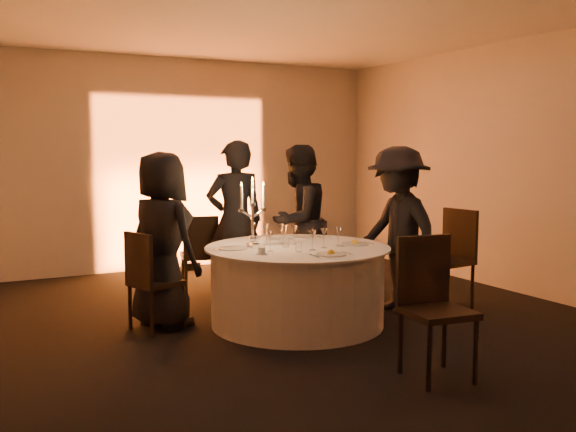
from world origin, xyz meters
name	(u,v)px	position (x,y,z in m)	size (l,w,h in m)	color
floor	(297,324)	(0.00, 0.00, 0.00)	(7.00, 7.00, 0.00)	black
ceiling	(298,11)	(0.00, 0.00, 3.00)	(7.00, 7.00, 0.00)	silver
wall_back	(182,164)	(0.00, 3.50, 1.50)	(7.00, 7.00, 0.00)	#BCB5AE
wall_right	(522,167)	(3.00, 0.00, 1.50)	(7.00, 7.00, 0.00)	#BCB5AE
uplighter_fixture	(191,266)	(0.00, 3.20, 0.05)	(0.25, 0.12, 0.10)	black
banquet_table	(297,285)	(0.00, 0.00, 0.38)	(1.80, 1.80, 0.77)	black
chair_left	(149,276)	(-1.36, 0.42, 0.53)	(0.53, 0.53, 0.95)	black
chair_back_left	(200,250)	(-0.40, 1.67, 0.53)	(0.49, 0.49, 0.94)	black
chair_back_right	(309,250)	(0.90, 1.37, 0.47)	(0.51, 0.51, 0.85)	black
chair_right	(452,252)	(1.80, -0.17, 0.60)	(0.51, 0.51, 1.07)	black
chair_front	(431,298)	(0.22, -1.72, 0.60)	(0.51, 0.51, 1.06)	black
guest_left	(162,240)	(-1.19, 0.53, 0.85)	(0.83, 0.54, 1.69)	black
guest_back_left	(235,221)	(-0.14, 1.22, 0.91)	(0.66, 0.43, 1.81)	black
guest_back_right	(298,221)	(0.57, 1.04, 0.88)	(0.86, 0.67, 1.76)	black
guest_right	(398,229)	(1.18, -0.03, 0.87)	(1.13, 0.65, 1.74)	black
plate_left	(233,248)	(-0.62, 0.14, 0.78)	(0.36, 0.27, 0.01)	white
plate_back_left	(268,239)	(-0.06, 0.54, 0.78)	(0.36, 0.25, 0.01)	white
plate_back_right	(304,237)	(0.34, 0.49, 0.78)	(0.35, 0.25, 0.01)	white
plate_right	(355,243)	(0.56, -0.15, 0.79)	(0.36, 0.27, 0.08)	white
plate_front	(331,253)	(0.02, -0.59, 0.79)	(0.36, 0.27, 0.08)	white
coffee_cup	(262,251)	(-0.50, -0.25, 0.80)	(0.11, 0.11, 0.07)	white
candelabra	(253,222)	(-0.37, 0.24, 1.01)	(0.29, 0.14, 0.68)	silver
wine_glass_a	(267,229)	(-0.14, 0.40, 0.91)	(0.07, 0.07, 0.19)	white
wine_glass_b	(324,234)	(0.18, -0.19, 0.91)	(0.07, 0.07, 0.19)	white
wine_glass_c	(281,229)	(-0.02, 0.30, 0.91)	(0.07, 0.07, 0.19)	white
wine_glass_d	(313,236)	(0.02, -0.26, 0.91)	(0.07, 0.07, 0.19)	white
wine_glass_e	(338,232)	(0.35, -0.18, 0.91)	(0.07, 0.07, 0.19)	white
wine_glass_f	(285,230)	(-0.04, 0.20, 0.91)	(0.07, 0.07, 0.19)	white
wine_glass_g	(294,230)	(0.04, 0.15, 0.91)	(0.07, 0.07, 0.19)	white
wine_glass_h	(270,237)	(-0.37, -0.15, 0.91)	(0.07, 0.07, 0.19)	white
wine_glass_i	(266,231)	(-0.21, 0.27, 0.91)	(0.07, 0.07, 0.19)	white
tumbler_a	(286,242)	(-0.11, 0.03, 0.82)	(0.07, 0.07, 0.09)	white
tumbler_b	(299,247)	(-0.14, -0.28, 0.82)	(0.07, 0.07, 0.09)	white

